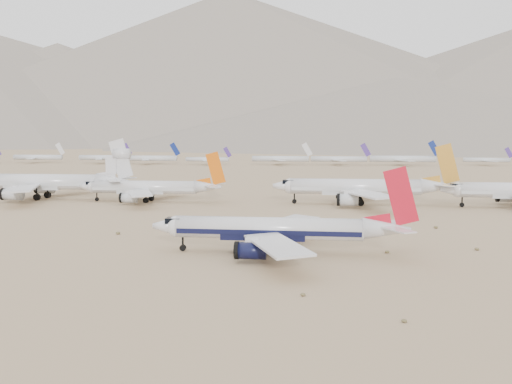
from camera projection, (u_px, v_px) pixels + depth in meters
The scene contains 8 objects.
ground at pixel (251, 251), 103.00m from camera, with size 7000.00×7000.00×0.00m, color #866F4E.
main_airliner at pixel (280, 229), 100.83m from camera, with size 44.57×43.53×15.73m.
row2_gold_tail at pixel (363, 188), 172.85m from camera, with size 52.65×51.50×18.75m.
row2_orange_tail at pixel (150, 188), 180.06m from camera, with size 45.08×44.10×16.08m.
row2_white_trijet at pixel (46, 182), 187.59m from camera, with size 56.80×55.52×20.13m.
distant_storage_row at pixel (335, 159), 408.63m from camera, with size 552.83×61.28×15.62m.
mountain_range at pixel (348, 79), 1702.66m from camera, with size 7354.00×3024.00×470.00m.
desert_scrub at pixel (292, 297), 72.76m from camera, with size 261.14×121.67×0.63m.
Camera 1 is at (13.75, -100.52, 20.80)m, focal length 40.00 mm.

